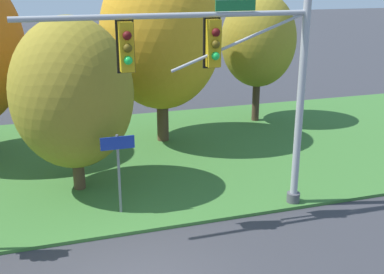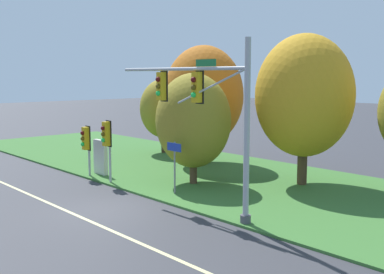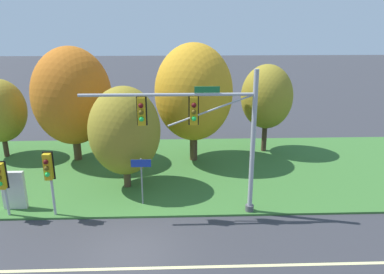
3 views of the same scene
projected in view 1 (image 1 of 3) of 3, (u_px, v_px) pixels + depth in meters
grass_verge at (96, 161)px, 18.24m from camera, size 48.00×11.50×0.10m
traffic_signal_mast at (231, 68)px, 12.86m from camera, size 7.85×0.49×6.77m
route_sign_post at (118, 162)px, 13.69m from camera, size 0.96×0.08×2.41m
tree_behind_signpost at (72, 94)px, 14.78m from camera, size 3.78×3.78×5.55m
tree_mid_verge at (161, 34)px, 18.99m from camera, size 4.83×4.83×7.46m
tree_tall_centre at (258, 40)px, 21.96m from camera, size 3.44×3.44×5.96m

